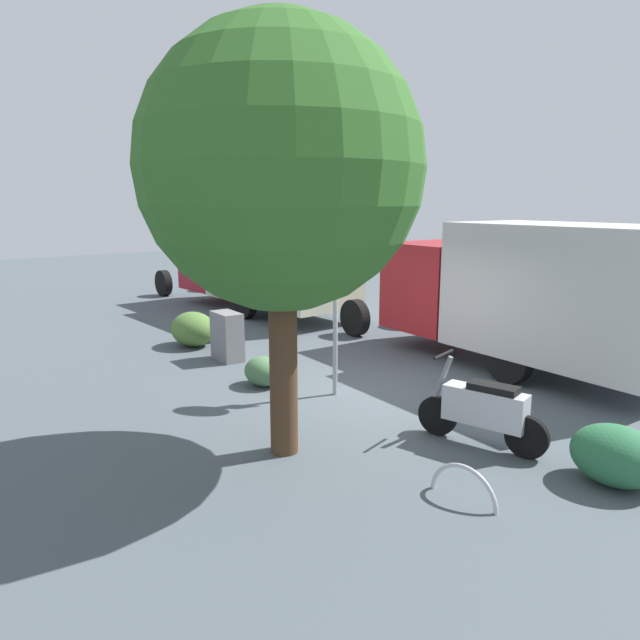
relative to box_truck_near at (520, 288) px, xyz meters
name	(u,v)px	position (x,y,z in m)	size (l,w,h in m)	color
ground_plane	(368,393)	(0.65, 3.41, -1.59)	(60.00, 60.00, 0.00)	#475056
box_truck_near	(520,288)	(0.00, 0.00, 0.00)	(7.55, 2.70, 2.85)	black
box_truck_far	(261,258)	(8.16, 0.73, 0.01)	(8.46, 2.40, 2.85)	black
motorcycle	(484,409)	(-1.90, 3.70, -1.07)	(1.78, 0.71, 1.20)	black
stop_sign	(335,278)	(0.97, 3.89, 0.42)	(0.71, 0.33, 3.01)	#9E9EA3
street_tree	(281,169)	(-0.37, 5.88, 2.03)	(3.46, 3.46, 5.36)	#47301E
utility_cabinet	(227,336)	(4.04, 4.22, -1.08)	(0.75, 0.42, 1.01)	slate
bike_rack_hoop	(463,500)	(-2.65, 5.07, -1.59)	(0.85, 0.85, 0.05)	#B7B7BC
shrub_near_sign	(193,329)	(5.58, 4.24, -1.19)	(1.15, 0.94, 0.79)	#4F7334
shrub_mid_verge	(263,371)	(2.14, 4.57, -1.32)	(0.77, 0.63, 0.52)	#456C45
shrub_by_tree	(616,455)	(-3.50, 3.38, -1.23)	(1.03, 0.84, 0.70)	#296640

